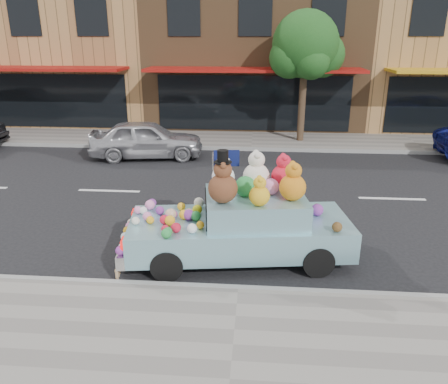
# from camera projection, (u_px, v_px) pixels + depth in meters

# --- Properties ---
(ground) EXTENTS (120.00, 120.00, 0.00)m
(ground) POSITION_uv_depth(u_px,v_px,m) (247.00, 195.00, 12.34)
(ground) COLOR black
(ground) RESTS_ON ground
(near_sidewalk) EXTENTS (60.00, 3.00, 0.12)m
(near_sidewalk) POSITION_uv_depth(u_px,v_px,m) (233.00, 348.00, 6.23)
(near_sidewalk) COLOR gray
(near_sidewalk) RESTS_ON ground
(far_sidewalk) EXTENTS (60.00, 3.00, 0.12)m
(far_sidewalk) POSITION_uv_depth(u_px,v_px,m) (252.00, 140.00, 18.41)
(far_sidewalk) COLOR gray
(far_sidewalk) RESTS_ON ground
(near_kerb) EXTENTS (60.00, 0.12, 0.13)m
(near_kerb) POSITION_uv_depth(u_px,v_px,m) (238.00, 290.00, 7.63)
(near_kerb) COLOR gray
(near_kerb) RESTS_ON ground
(far_kerb) EXTENTS (60.00, 0.12, 0.13)m
(far_kerb) POSITION_uv_depth(u_px,v_px,m) (251.00, 149.00, 17.00)
(far_kerb) COLOR gray
(far_kerb) RESTS_ON ground
(storefront_left) EXTENTS (10.00, 9.80, 7.30)m
(storefront_left) POSITION_uv_depth(u_px,v_px,m) (67.00, 47.00, 23.09)
(storefront_left) COLOR #AC7D48
(storefront_left) RESTS_ON ground
(storefront_mid) EXTENTS (10.00, 9.80, 7.30)m
(storefront_mid) POSITION_uv_depth(u_px,v_px,m) (256.00, 48.00, 22.32)
(storefront_mid) COLOR brown
(storefront_mid) RESTS_ON ground
(street_tree) EXTENTS (3.00, 2.70, 5.22)m
(street_tree) POSITION_uv_depth(u_px,v_px,m) (306.00, 50.00, 17.07)
(street_tree) COLOR #38281C
(street_tree) RESTS_ON ground
(car_silver) EXTENTS (4.24, 2.20, 1.38)m
(car_silver) POSITION_uv_depth(u_px,v_px,m) (147.00, 139.00, 15.84)
(car_silver) COLOR silver
(car_silver) RESTS_ON ground
(art_car) EXTENTS (4.67, 2.32, 2.34)m
(art_car) POSITION_uv_depth(u_px,v_px,m) (241.00, 221.00, 8.60)
(art_car) COLOR black
(art_car) RESTS_ON ground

